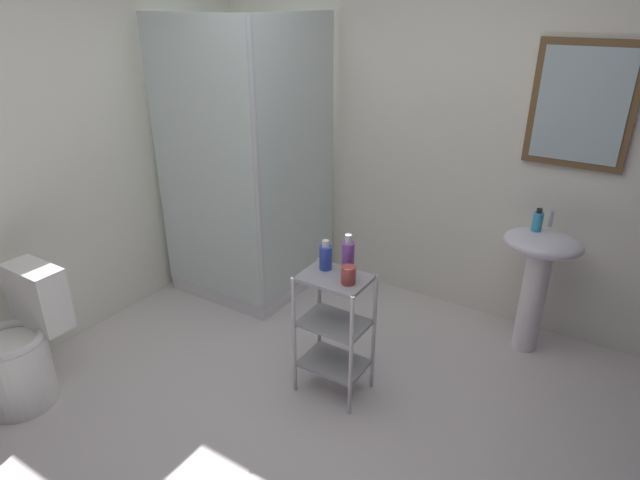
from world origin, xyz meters
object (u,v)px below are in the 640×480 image
(pedestal_sink, at_px, (538,268))
(storage_cart, at_px, (334,325))
(conditioner_bottle_purple, at_px, (348,258))
(shower_stall, at_px, (253,233))
(shampoo_bottle_blue, at_px, (326,257))
(toilet, at_px, (22,350))
(hand_soap_bottle, at_px, (538,221))
(rinse_cup, at_px, (348,275))

(pedestal_sink, bearing_deg, storage_cart, -129.66)
(conditioner_bottle_purple, bearing_deg, shower_stall, 151.31)
(storage_cart, xyz_separation_m, shampoo_bottle_blue, (-0.09, 0.05, 0.38))
(shampoo_bottle_blue, bearing_deg, storage_cart, -28.74)
(pedestal_sink, relative_size, toilet, 1.07)
(pedestal_sink, distance_m, hand_soap_bottle, 0.30)
(shower_stall, distance_m, pedestal_sink, 1.99)
(toilet, distance_m, conditioner_bottle_purple, 1.86)
(pedestal_sink, relative_size, conditioner_bottle_purple, 3.46)
(pedestal_sink, distance_m, rinse_cup, 1.29)
(rinse_cup, bearing_deg, hand_soap_bottle, 56.66)
(hand_soap_bottle, xyz_separation_m, rinse_cup, (-0.69, -1.05, -0.08))
(pedestal_sink, bearing_deg, rinse_cup, -125.65)
(shower_stall, height_order, pedestal_sink, shower_stall)
(shower_stall, height_order, hand_soap_bottle, shower_stall)
(toilet, xyz_separation_m, hand_soap_bottle, (2.20, 2.00, 0.56))
(pedestal_sink, relative_size, hand_soap_bottle, 5.81)
(hand_soap_bottle, distance_m, shampoo_bottle_blue, 1.31)
(storage_cart, relative_size, rinse_cup, 7.76)
(pedestal_sink, height_order, hand_soap_bottle, hand_soap_bottle)
(pedestal_sink, height_order, rinse_cup, rinse_cup)
(toilet, xyz_separation_m, shampoo_bottle_blue, (1.33, 1.02, 0.50))
(shower_stall, xyz_separation_m, rinse_cup, (1.22, -0.72, 0.32))
(toilet, relative_size, storage_cart, 1.03)
(shower_stall, height_order, rinse_cup, shower_stall)
(pedestal_sink, xyz_separation_m, hand_soap_bottle, (-0.05, 0.01, 0.29))
(hand_soap_bottle, bearing_deg, shower_stall, -170.15)
(shower_stall, distance_m, hand_soap_bottle, 1.98)
(shower_stall, bearing_deg, toilet, -99.94)
(storage_cart, distance_m, conditioner_bottle_purple, 0.41)
(toilet, height_order, conditioner_bottle_purple, conditioner_bottle_purple)
(toilet, bearing_deg, hand_soap_bottle, 42.19)
(hand_soap_bottle, xyz_separation_m, conditioner_bottle_purple, (-0.74, -0.97, -0.03))
(storage_cart, bearing_deg, hand_soap_bottle, 52.52)
(conditioner_bottle_purple, bearing_deg, shampoo_bottle_blue, -179.25)
(storage_cart, relative_size, shampoo_bottle_blue, 4.39)
(toilet, xyz_separation_m, rinse_cup, (1.51, 0.95, 0.47))
(toilet, bearing_deg, conditioner_bottle_purple, 34.87)
(pedestal_sink, height_order, conditioner_bottle_purple, conditioner_bottle_purple)
(toilet, distance_m, storage_cart, 1.72)
(toilet, bearing_deg, shower_stall, 80.06)
(shower_stall, xyz_separation_m, hand_soap_bottle, (1.91, 0.33, 0.41))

